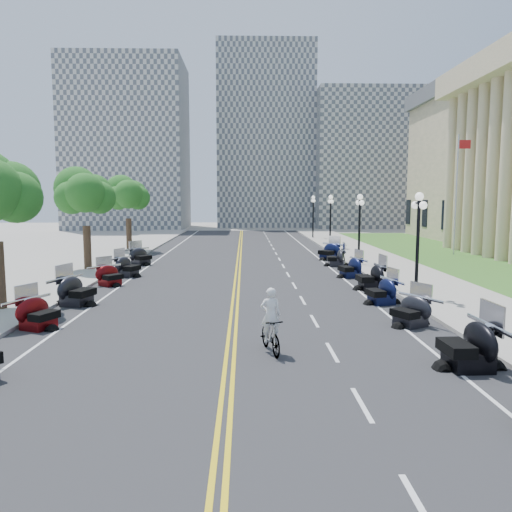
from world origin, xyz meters
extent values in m
plane|color=gray|center=(0.00, 0.00, 0.00)|extent=(160.00, 160.00, 0.00)
cube|color=#333335|center=(0.00, 10.00, 0.00)|extent=(16.00, 90.00, 0.01)
cube|color=yellow|center=(-0.12, 10.00, 0.01)|extent=(0.12, 90.00, 0.00)
cube|color=yellow|center=(0.12, 10.00, 0.01)|extent=(0.12, 90.00, 0.00)
cube|color=white|center=(6.40, 10.00, 0.01)|extent=(0.12, 90.00, 0.00)
cube|color=white|center=(-6.40, 10.00, 0.01)|extent=(0.12, 90.00, 0.00)
cube|color=white|center=(3.20, -12.00, 0.01)|extent=(0.12, 2.00, 0.00)
cube|color=white|center=(3.20, -8.00, 0.01)|extent=(0.12, 2.00, 0.00)
cube|color=white|center=(3.20, -4.00, 0.01)|extent=(0.12, 2.00, 0.00)
cube|color=white|center=(3.20, 0.00, 0.01)|extent=(0.12, 2.00, 0.00)
cube|color=white|center=(3.20, 4.00, 0.01)|extent=(0.12, 2.00, 0.00)
cube|color=white|center=(3.20, 8.00, 0.01)|extent=(0.12, 2.00, 0.00)
cube|color=white|center=(3.20, 12.00, 0.01)|extent=(0.12, 2.00, 0.00)
cube|color=white|center=(3.20, 16.00, 0.01)|extent=(0.12, 2.00, 0.00)
cube|color=white|center=(3.20, 20.00, 0.01)|extent=(0.12, 2.00, 0.00)
cube|color=white|center=(3.20, 24.00, 0.01)|extent=(0.12, 2.00, 0.00)
cube|color=white|center=(3.20, 28.00, 0.01)|extent=(0.12, 2.00, 0.00)
cube|color=white|center=(3.20, 32.00, 0.01)|extent=(0.12, 2.00, 0.00)
cube|color=white|center=(3.20, 36.00, 0.01)|extent=(0.12, 2.00, 0.00)
cube|color=white|center=(3.20, 40.00, 0.01)|extent=(0.12, 2.00, 0.00)
cube|color=white|center=(3.20, 44.00, 0.01)|extent=(0.12, 2.00, 0.00)
cube|color=white|center=(3.20, 48.00, 0.01)|extent=(0.12, 2.00, 0.00)
cube|color=white|center=(3.20, 52.00, 0.01)|extent=(0.12, 2.00, 0.00)
cube|color=#9E9991|center=(10.50, 10.00, 0.07)|extent=(5.00, 90.00, 0.15)
cube|color=#9E9991|center=(-10.50, 10.00, 0.07)|extent=(5.00, 90.00, 0.15)
cube|color=#356023|center=(17.50, 18.00, 0.05)|extent=(9.00, 60.00, 0.10)
cube|color=gray|center=(-18.00, 62.00, 13.00)|extent=(18.00, 14.00, 26.00)
cube|color=gray|center=(4.00, 68.00, 15.00)|extent=(16.00, 12.00, 30.00)
cube|color=gray|center=(22.00, 65.00, 11.00)|extent=(20.00, 14.00, 22.00)
imported|color=#A51414|center=(1.26, -4.00, 0.58)|extent=(0.97, 1.99, 1.15)
imported|color=white|center=(1.26, -4.00, 2.02)|extent=(0.63, 0.42, 1.73)
camera|label=1|loc=(0.45, -19.18, 4.84)|focal=35.00mm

